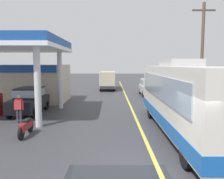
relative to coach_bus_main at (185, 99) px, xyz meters
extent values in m
plane|color=#38383D|center=(-2.06, 15.51, -1.72)|extent=(120.00, 120.00, 0.00)
cube|color=#D8CC4C|center=(-2.06, 10.51, -1.72)|extent=(0.16, 50.00, 0.01)
cube|color=silver|center=(0.00, 0.01, 0.16)|extent=(2.50, 11.00, 2.90)
cube|color=#1959B2|center=(0.00, 0.01, -0.94)|extent=(2.54, 11.04, 0.56)
cube|color=#8C9EAD|center=(-1.27, 0.01, 0.61)|extent=(0.06, 9.35, 1.10)
cube|color=#8C9EAD|center=(1.27, 0.01, 0.61)|extent=(0.06, 9.35, 1.10)
cube|color=#B2B2B7|center=(0.00, 1.01, 1.79)|extent=(1.60, 2.80, 0.36)
cylinder|color=black|center=(-1.10, -3.89, -1.22)|extent=(0.30, 1.00, 1.00)
cylinder|color=black|center=(-1.10, 3.31, -1.22)|extent=(0.30, 1.00, 1.00)
cylinder|color=black|center=(1.10, 3.31, -1.22)|extent=(0.30, 1.00, 1.00)
cylinder|color=silver|center=(-7.62, 1.25, 0.58)|extent=(0.36, 0.36, 4.60)
cylinder|color=silver|center=(-7.62, 6.65, 0.58)|extent=(0.36, 0.36, 4.60)
cube|color=beige|center=(-11.32, 10.15, -0.02)|extent=(7.00, 4.40, 3.40)
cube|color=#194799|center=(-11.32, 7.91, 1.33)|extent=(6.30, 0.10, 0.60)
cube|color=black|center=(-9.36, 4.69, -1.00)|extent=(1.70, 4.20, 0.80)
cube|color=black|center=(-9.36, 4.89, -0.25)|extent=(1.50, 2.31, 0.70)
cube|color=#8C9EAD|center=(-9.36, 4.89, -0.25)|extent=(1.53, 2.35, 0.49)
cylinder|color=black|center=(-10.11, 3.19, -1.40)|extent=(0.20, 0.64, 0.64)
cylinder|color=black|center=(-8.61, 3.19, -1.40)|extent=(0.20, 0.64, 0.64)
cylinder|color=black|center=(-10.11, 6.19, -1.40)|extent=(0.20, 0.64, 0.64)
cylinder|color=black|center=(-8.61, 6.19, -1.40)|extent=(0.20, 0.64, 0.64)
cube|color=#BFB799|center=(-4.19, 20.46, -0.33)|extent=(2.00, 6.00, 2.10)
cube|color=#8C9EAD|center=(-4.19, 20.46, 0.07)|extent=(2.04, 5.10, 0.80)
cube|color=#2D2D33|center=(-4.19, 17.41, -1.18)|extent=(1.90, 0.16, 0.36)
cylinder|color=black|center=(-5.07, 18.46, -1.34)|extent=(0.22, 0.76, 0.76)
cylinder|color=black|center=(-3.31, 18.46, -1.34)|extent=(0.22, 0.76, 0.76)
cylinder|color=black|center=(-5.07, 22.46, -1.34)|extent=(0.22, 0.76, 0.76)
cylinder|color=black|center=(-3.31, 22.46, -1.34)|extent=(0.22, 0.76, 0.76)
cylinder|color=black|center=(-7.71, -1.01, -1.42)|extent=(0.10, 0.60, 0.60)
cylinder|color=black|center=(-7.71, 0.19, -1.42)|extent=(0.10, 0.60, 0.60)
cube|color=maroon|center=(-7.71, -0.41, -1.22)|extent=(0.20, 1.30, 0.36)
cube|color=black|center=(-7.71, -0.26, -1.00)|extent=(0.24, 0.60, 0.12)
cylinder|color=#2D2D33|center=(-7.71, -0.96, -0.82)|extent=(0.55, 0.04, 0.04)
cylinder|color=#33333F|center=(-9.10, 2.04, -1.31)|extent=(0.14, 0.14, 0.82)
cylinder|color=#33333F|center=(-8.92, 2.04, -1.31)|extent=(0.14, 0.14, 0.82)
cube|color=#BF3333|center=(-9.01, 2.04, -0.60)|extent=(0.36, 0.22, 0.60)
sphere|color=tan|center=(-9.01, 2.04, -0.17)|extent=(0.22, 0.22, 0.22)
cylinder|color=#BF3333|center=(-9.24, 2.04, -0.65)|extent=(0.09, 0.09, 0.58)
cylinder|color=#BF3333|center=(-8.78, 2.04, -0.65)|extent=(0.09, 0.09, 0.58)
cube|color=#B2B2B7|center=(0.45, 14.16, -1.00)|extent=(1.70, 4.20, 0.80)
cube|color=#B2B2B7|center=(0.45, 14.36, -0.25)|extent=(1.50, 2.31, 0.70)
cube|color=#8C9EAD|center=(0.45, 14.36, -0.25)|extent=(1.53, 2.35, 0.49)
cylinder|color=black|center=(-0.30, 12.66, -1.40)|extent=(0.20, 0.64, 0.64)
cylinder|color=black|center=(1.20, 12.66, -1.40)|extent=(0.20, 0.64, 0.64)
cylinder|color=black|center=(-0.30, 15.66, -1.40)|extent=(0.20, 0.64, 0.64)
cylinder|color=black|center=(1.20, 15.66, -1.40)|extent=(0.20, 0.64, 0.64)
cylinder|color=brown|center=(3.59, 7.38, 2.39)|extent=(0.24, 0.24, 8.23)
cube|color=#4C3D33|center=(3.59, 7.38, 5.91)|extent=(1.80, 0.12, 0.12)
camera|label=1|loc=(-3.58, -11.23, 1.70)|focal=37.14mm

